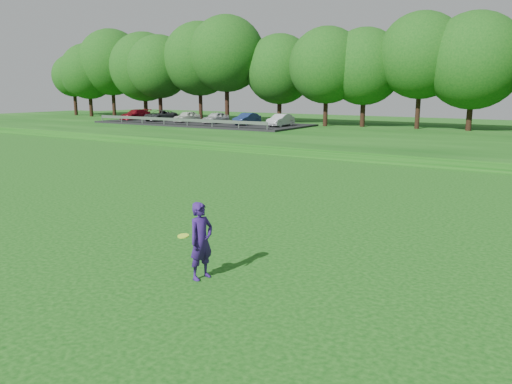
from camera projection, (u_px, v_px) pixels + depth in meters
The scene contains 6 objects.
ground at pixel (141, 241), 14.89m from camera, with size 140.00×140.00×0.00m, color #0C430D.
berm at pixel (427, 138), 42.94m from camera, with size 130.00×30.00×0.60m, color #0C430D.
walking_path at pixel (371, 160), 31.42m from camera, with size 130.00×1.60×0.04m, color gray.
treeline at pixel (445, 47), 44.65m from camera, with size 104.00×7.00×15.00m, color #104610, non-canonical shape.
parking_lot at pixel (195, 120), 54.75m from camera, with size 24.00×9.00×1.38m.
woman at pixel (201, 241), 11.79m from camera, with size 0.66×0.86×1.87m.
Camera 1 is at (10.55, -10.22, 4.47)m, focal length 35.00 mm.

